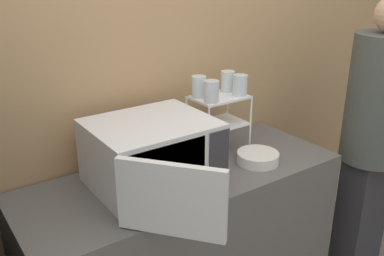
{
  "coord_description": "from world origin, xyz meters",
  "views": [
    {
      "loc": [
        -1.01,
        -1.2,
        1.82
      ],
      "look_at": [
        0.07,
        0.33,
        1.09
      ],
      "focal_mm": 40.0,
      "sensor_mm": 36.0,
      "label": 1
    }
  ],
  "objects_px": {
    "dish_rack": "(219,112)",
    "glass_front_right": "(240,85)",
    "glass_back_right": "(228,81)",
    "glass_front_left": "(211,91)",
    "person": "(374,132)",
    "bowl": "(258,158)",
    "microwave": "(153,155)",
    "glass_back_left": "(199,87)"
  },
  "relations": [
    {
      "from": "dish_rack",
      "to": "glass_front_right",
      "type": "xyz_separation_m",
      "value": [
        0.09,
        -0.05,
        0.14
      ]
    },
    {
      "from": "glass_back_right",
      "to": "glass_front_right",
      "type": "relative_size",
      "value": 1.0
    },
    {
      "from": "glass_front_left",
      "to": "person",
      "type": "relative_size",
      "value": 0.06
    },
    {
      "from": "dish_rack",
      "to": "glass_front_left",
      "type": "xyz_separation_m",
      "value": [
        -0.09,
        -0.06,
        0.14
      ]
    },
    {
      "from": "glass_back_right",
      "to": "bowl",
      "type": "height_order",
      "value": "glass_back_right"
    },
    {
      "from": "glass_front_right",
      "to": "microwave",
      "type": "bearing_deg",
      "value": -171.55
    },
    {
      "from": "microwave",
      "to": "dish_rack",
      "type": "bearing_deg",
      "value": 16.0
    },
    {
      "from": "glass_back_left",
      "to": "person",
      "type": "bearing_deg",
      "value": -27.48
    },
    {
      "from": "glass_back_right",
      "to": "glass_back_left",
      "type": "xyz_separation_m",
      "value": [
        -0.19,
        0.0,
        0.0
      ]
    },
    {
      "from": "glass_back_left",
      "to": "bowl",
      "type": "bearing_deg",
      "value": -60.22
    },
    {
      "from": "glass_front_right",
      "to": "glass_front_left",
      "type": "bearing_deg",
      "value": -178.73
    },
    {
      "from": "microwave",
      "to": "dish_rack",
      "type": "distance_m",
      "value": 0.5
    },
    {
      "from": "person",
      "to": "bowl",
      "type": "bearing_deg",
      "value": 166.37
    },
    {
      "from": "dish_rack",
      "to": "glass_back_right",
      "type": "xyz_separation_m",
      "value": [
        0.09,
        0.05,
        0.14
      ]
    },
    {
      "from": "glass_front_right",
      "to": "glass_back_left",
      "type": "relative_size",
      "value": 1.0
    },
    {
      "from": "glass_front_left",
      "to": "glass_front_right",
      "type": "distance_m",
      "value": 0.19
    },
    {
      "from": "bowl",
      "to": "person",
      "type": "height_order",
      "value": "person"
    },
    {
      "from": "bowl",
      "to": "person",
      "type": "bearing_deg",
      "value": -13.63
    },
    {
      "from": "microwave",
      "to": "person",
      "type": "relative_size",
      "value": 0.46
    },
    {
      "from": "microwave",
      "to": "glass_front_left",
      "type": "relative_size",
      "value": 7.22
    },
    {
      "from": "glass_front_right",
      "to": "glass_back_left",
      "type": "bearing_deg",
      "value": 151.38
    },
    {
      "from": "bowl",
      "to": "glass_front_right",
      "type": "bearing_deg",
      "value": 82.63
    },
    {
      "from": "dish_rack",
      "to": "microwave",
      "type": "bearing_deg",
      "value": -164.0
    },
    {
      "from": "glass_front_left",
      "to": "glass_back_right",
      "type": "height_order",
      "value": "same"
    },
    {
      "from": "microwave",
      "to": "glass_front_left",
      "type": "bearing_deg",
      "value": 11.88
    },
    {
      "from": "dish_rack",
      "to": "glass_front_left",
      "type": "relative_size",
      "value": 2.8
    },
    {
      "from": "bowl",
      "to": "glass_front_left",
      "type": "bearing_deg",
      "value": 132.65
    },
    {
      "from": "person",
      "to": "glass_front_left",
      "type": "bearing_deg",
      "value": 158.23
    },
    {
      "from": "bowl",
      "to": "person",
      "type": "distance_m",
      "value": 0.73
    },
    {
      "from": "glass_back_right",
      "to": "glass_back_left",
      "type": "height_order",
      "value": "same"
    },
    {
      "from": "microwave",
      "to": "bowl",
      "type": "distance_m",
      "value": 0.57
    },
    {
      "from": "microwave",
      "to": "person",
      "type": "xyz_separation_m",
      "value": [
        1.26,
        -0.27,
        -0.09
      ]
    },
    {
      "from": "microwave",
      "to": "glass_back_left",
      "type": "height_order",
      "value": "glass_back_left"
    },
    {
      "from": "microwave",
      "to": "glass_back_left",
      "type": "bearing_deg",
      "value": 25.83
    },
    {
      "from": "glass_back_right",
      "to": "person",
      "type": "distance_m",
      "value": 0.88
    },
    {
      "from": "dish_rack",
      "to": "bowl",
      "type": "xyz_separation_m",
      "value": [
        0.07,
        -0.23,
        -0.19
      ]
    },
    {
      "from": "microwave",
      "to": "dish_rack",
      "type": "relative_size",
      "value": 2.57
    },
    {
      "from": "dish_rack",
      "to": "person",
      "type": "bearing_deg",
      "value": -27.42
    },
    {
      "from": "microwave",
      "to": "bowl",
      "type": "height_order",
      "value": "microwave"
    },
    {
      "from": "glass_front_left",
      "to": "glass_back_left",
      "type": "bearing_deg",
      "value": 89.11
    },
    {
      "from": "glass_back_right",
      "to": "glass_front_right",
      "type": "bearing_deg",
      "value": -90.72
    },
    {
      "from": "glass_front_right",
      "to": "glass_back_left",
      "type": "distance_m",
      "value": 0.21
    }
  ]
}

